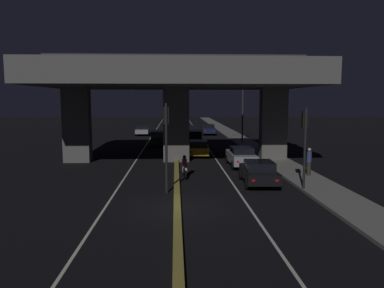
# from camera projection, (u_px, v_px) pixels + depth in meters

# --- Properties ---
(ground_plane) EXTENTS (200.00, 200.00, 0.00)m
(ground_plane) POSITION_uv_depth(u_px,v_px,m) (177.00, 208.00, 17.84)
(ground_plane) COLOR black
(lane_line_left_inner) EXTENTS (0.12, 126.00, 0.00)m
(lane_line_left_inner) POSITION_uv_depth(u_px,v_px,m) (151.00, 137.00, 52.42)
(lane_line_left_inner) COLOR beige
(lane_line_left_inner) RESTS_ON ground_plane
(lane_line_right_inner) EXTENTS (0.12, 126.00, 0.00)m
(lane_line_right_inner) POSITION_uv_depth(u_px,v_px,m) (200.00, 137.00, 52.72)
(lane_line_right_inner) COLOR beige
(lane_line_right_inner) RESTS_ON ground_plane
(median_divider) EXTENTS (0.33, 126.00, 0.21)m
(median_divider) POSITION_uv_depth(u_px,v_px,m) (176.00, 136.00, 52.56)
(median_divider) COLOR olive
(median_divider) RESTS_ON ground_plane
(sidewalk_right) EXTENTS (2.57, 126.00, 0.16)m
(sidewalk_right) POSITION_uv_depth(u_px,v_px,m) (244.00, 142.00, 45.98)
(sidewalk_right) COLOR slate
(sidewalk_right) RESTS_ON ground_plane
(elevated_overpass) EXTENTS (21.68, 13.88, 8.89)m
(elevated_overpass) POSITION_uv_depth(u_px,v_px,m) (176.00, 80.00, 30.93)
(elevated_overpass) COLOR #5B5956
(elevated_overpass) RESTS_ON ground_plane
(traffic_light_left_of_median) EXTENTS (0.30, 0.49, 4.97)m
(traffic_light_left_of_median) POSITION_uv_depth(u_px,v_px,m) (166.00, 132.00, 20.51)
(traffic_light_left_of_median) COLOR black
(traffic_light_left_of_median) RESTS_ON ground_plane
(traffic_light_right_of_median) EXTENTS (0.30, 0.49, 4.73)m
(traffic_light_right_of_median) POSITION_uv_depth(u_px,v_px,m) (305.00, 134.00, 20.87)
(traffic_light_right_of_median) COLOR black
(traffic_light_right_of_median) RESTS_ON ground_plane
(street_lamp) EXTENTS (2.47, 0.32, 7.33)m
(street_lamp) POSITION_uv_depth(u_px,v_px,m) (240.00, 106.00, 44.46)
(street_lamp) COLOR #2D2D30
(street_lamp) RESTS_ON ground_plane
(car_black_lead) EXTENTS (2.18, 4.31, 1.46)m
(car_black_lead) POSITION_uv_depth(u_px,v_px,m) (259.00, 172.00, 22.82)
(car_black_lead) COLOR black
(car_black_lead) RESTS_ON ground_plane
(car_silver_second) EXTENTS (1.96, 4.42, 1.53)m
(car_silver_second) POSITION_uv_depth(u_px,v_px,m) (241.00, 156.00, 29.01)
(car_silver_second) COLOR gray
(car_silver_second) RESTS_ON ground_plane
(car_taxi_yellow_third) EXTENTS (2.14, 4.14, 1.46)m
(car_taxi_yellow_third) POSITION_uv_depth(u_px,v_px,m) (198.00, 148.00, 34.41)
(car_taxi_yellow_third) COLOR gold
(car_taxi_yellow_third) RESTS_ON ground_plane
(car_black_fourth) EXTENTS (1.99, 4.47, 1.79)m
(car_black_fourth) POSITION_uv_depth(u_px,v_px,m) (194.00, 138.00, 41.72)
(car_black_fourth) COLOR black
(car_black_fourth) RESTS_ON ground_plane
(car_grey_fifth) EXTENTS (1.90, 4.05, 1.76)m
(car_grey_fifth) POSITION_uv_depth(u_px,v_px,m) (191.00, 132.00, 49.96)
(car_grey_fifth) COLOR #515459
(car_grey_fifth) RESTS_ON ground_plane
(car_dark_blue_sixth) EXTENTS (2.06, 4.65, 1.53)m
(car_dark_blue_sixth) POSITION_uv_depth(u_px,v_px,m) (208.00, 129.00, 56.13)
(car_dark_blue_sixth) COLOR #141938
(car_dark_blue_sixth) RESTS_ON ground_plane
(car_dark_green_lead_oncoming) EXTENTS (2.11, 4.60, 1.73)m
(car_dark_green_lead_oncoming) POSITION_uv_depth(u_px,v_px,m) (159.00, 138.00, 42.32)
(car_dark_green_lead_oncoming) COLOR black
(car_dark_green_lead_oncoming) RESTS_ON ground_plane
(car_silver_second_oncoming) EXTENTS (2.15, 4.53, 1.42)m
(car_silver_second_oncoming) POSITION_uv_depth(u_px,v_px,m) (142.00, 130.00, 55.43)
(car_silver_second_oncoming) COLOR gray
(car_silver_second_oncoming) RESTS_ON ground_plane
(motorcycle_white_filtering_near) EXTENTS (0.34, 2.01, 1.49)m
(motorcycle_white_filtering_near) POSITION_uv_depth(u_px,v_px,m) (184.00, 168.00, 24.94)
(motorcycle_white_filtering_near) COLOR black
(motorcycle_white_filtering_near) RESTS_ON ground_plane
(pedestrian_on_sidewalk) EXTENTS (0.33, 0.33, 1.84)m
(pedestrian_on_sidewalk) POSITION_uv_depth(u_px,v_px,m) (309.00, 161.00, 24.80)
(pedestrian_on_sidewalk) COLOR #2D261E
(pedestrian_on_sidewalk) RESTS_ON sidewalk_right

